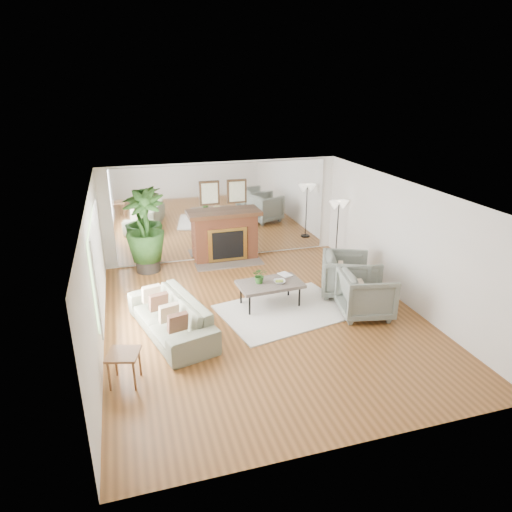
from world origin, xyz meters
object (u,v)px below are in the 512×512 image
object	(u,v)px
side_table	(124,358)
potted_ficus	(145,229)
sofa	(171,317)
coffee_table	(270,285)
floor_lamp	(339,210)
armchair_front	(366,294)
armchair_back	(346,275)
fireplace	(226,236)

from	to	relation	value
side_table	potted_ficus	world-z (taller)	potted_ficus
sofa	potted_ficus	world-z (taller)	potted_ficus
coffee_table	floor_lamp	bearing A→B (deg)	38.77
armchair_front	side_table	size ratio (longest dim) A/B	1.74
coffee_table	potted_ficus	world-z (taller)	potted_ficus
potted_ficus	side_table	bearing A→B (deg)	-98.46
floor_lamp	armchair_back	bearing A→B (deg)	-110.32
sofa	armchair_front	size ratio (longest dim) A/B	2.31
fireplace	coffee_table	bearing A→B (deg)	-84.41
fireplace	armchair_back	world-z (taller)	fireplace
sofa	fireplace	bearing A→B (deg)	136.40
fireplace	side_table	distance (m)	5.32
coffee_table	sofa	size ratio (longest dim) A/B	0.58
sofa	floor_lamp	world-z (taller)	floor_lamp
floor_lamp	sofa	bearing A→B (deg)	-151.18
coffee_table	potted_ficus	xyz separation A→B (m)	(-2.26, 2.62, 0.58)
side_table	coffee_table	bearing A→B (deg)	32.04
coffee_table	sofa	xyz separation A→B (m)	(-2.07, -0.52, -0.14)
armchair_front	floor_lamp	distance (m)	3.08
fireplace	potted_ficus	bearing A→B (deg)	-175.43
side_table	sofa	bearing A→B (deg)	56.89
sofa	armchair_back	size ratio (longest dim) A/B	2.30
floor_lamp	armchair_front	bearing A→B (deg)	-104.77
armchair_back	armchair_front	world-z (taller)	armchair_back
sofa	armchair_front	world-z (taller)	armchair_front
fireplace	armchair_back	size ratio (longest dim) A/B	2.05
sofa	armchair_back	world-z (taller)	armchair_back
fireplace	side_table	xyz separation A→B (m)	(-2.65, -4.60, -0.21)
armchair_back	floor_lamp	bearing A→B (deg)	3.98
armchair_back	side_table	bearing A→B (deg)	136.39
coffee_table	armchair_front	bearing A→B (deg)	-28.24
fireplace	side_table	size ratio (longest dim) A/B	3.59
coffee_table	side_table	bearing A→B (deg)	-147.96
potted_ficus	armchair_front	bearing A→B (deg)	-41.78
coffee_table	potted_ficus	bearing A→B (deg)	130.82
armchair_front	potted_ficus	xyz separation A→B (m)	(-3.94, 3.52, 0.61)
armchair_back	fireplace	bearing A→B (deg)	60.65
armchair_back	side_table	size ratio (longest dim) A/B	1.75
armchair_front	side_table	bearing A→B (deg)	112.80
fireplace	floor_lamp	size ratio (longest dim) A/B	1.31
armchair_front	armchair_back	bearing A→B (deg)	8.32
fireplace	floor_lamp	xyz separation A→B (m)	(2.70, -0.83, 0.68)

